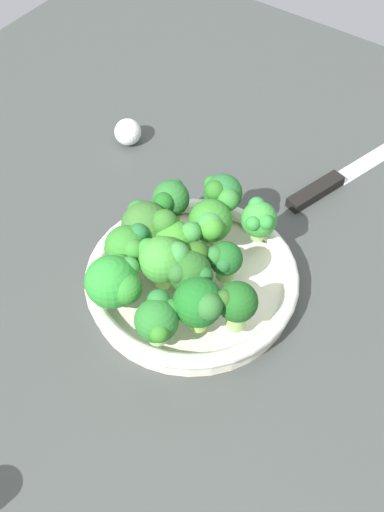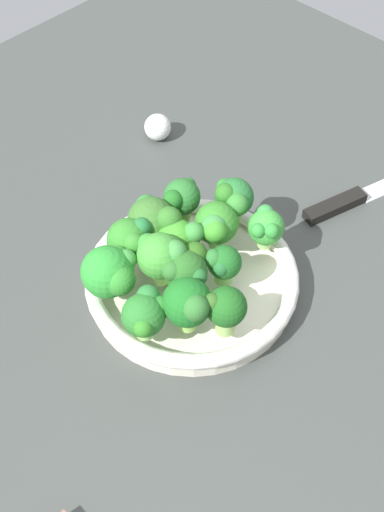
{
  "view_description": "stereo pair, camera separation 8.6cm",
  "coord_description": "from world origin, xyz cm",
  "px_view_note": "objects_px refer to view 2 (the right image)",
  "views": [
    {
      "loc": [
        -30.73,
        45.02,
        71.7
      ],
      "look_at": [
        1.61,
        -0.52,
        6.55
      ],
      "focal_mm": 49.95,
      "sensor_mm": 36.0,
      "label": 1
    },
    {
      "loc": [
        -37.31,
        39.54,
        71.7
      ],
      "look_at": [
        1.61,
        -0.52,
        6.55
      ],
      "focal_mm": 49.95,
      "sensor_mm": 36.0,
      "label": 2
    }
  ],
  "objects_px": {
    "broccoli_floret_7": "(181,198)",
    "broccoli_floret_8": "(177,240)",
    "garlic_bulb": "(158,127)",
    "broccoli_floret_4": "(153,220)",
    "knife": "(362,195)",
    "broccoli_floret_3": "(111,272)",
    "broccoli_floret_5": "(161,255)",
    "broccoli_floret_13": "(188,272)",
    "bowl": "(192,281)",
    "broccoli_floret_2": "(224,308)",
    "broccoli_floret_9": "(216,225)",
    "broccoli_floret_6": "(222,263)",
    "broccoli_floret_1": "(145,314)",
    "broccoli_floret_12": "(130,240)",
    "broccoli_floret_10": "(266,227)",
    "broccoli_floret_0": "(233,198)",
    "broccoli_floret_11": "(189,304)"
  },
  "relations": [
    {
      "from": "broccoli_floret_2",
      "to": "broccoli_floret_10",
      "type": "bearing_deg",
      "value": -69.37
    },
    {
      "from": "broccoli_floret_2",
      "to": "broccoli_floret_9",
      "type": "relative_size",
      "value": 1.01
    },
    {
      "from": "broccoli_floret_1",
      "to": "broccoli_floret_7",
      "type": "height_order",
      "value": "same"
    },
    {
      "from": "broccoli_floret_2",
      "to": "knife",
      "type": "height_order",
      "value": "broccoli_floret_2"
    },
    {
      "from": "broccoli_floret_11",
      "to": "broccoli_floret_9",
      "type": "bearing_deg",
      "value": -60.64
    },
    {
      "from": "knife",
      "to": "broccoli_floret_2",
      "type": "bearing_deg",
      "value": 94.81
    },
    {
      "from": "broccoli_floret_0",
      "to": "broccoli_floret_6",
      "type": "relative_size",
      "value": 1.28
    },
    {
      "from": "broccoli_floret_6",
      "to": "broccoli_floret_12",
      "type": "height_order",
      "value": "broccoli_floret_12"
    },
    {
      "from": "broccoli_floret_12",
      "to": "garlic_bulb",
      "type": "relative_size",
      "value": 1.6
    },
    {
      "from": "broccoli_floret_6",
      "to": "broccoli_floret_8",
      "type": "xyz_separation_m",
      "value": [
        0.06,
        0.01,
        0.0
      ]
    },
    {
      "from": "broccoli_floret_1",
      "to": "broccoli_floret_12",
      "type": "relative_size",
      "value": 0.93
    },
    {
      "from": "broccoli_floret_8",
      "to": "broccoli_floret_11",
      "type": "bearing_deg",
      "value": 142.35
    },
    {
      "from": "broccoli_floret_9",
      "to": "garlic_bulb",
      "type": "distance_m",
      "value": 0.28
    },
    {
      "from": "broccoli_floret_7",
      "to": "broccoli_floret_8",
      "type": "bearing_deg",
      "value": 130.47
    },
    {
      "from": "broccoli_floret_2",
      "to": "knife",
      "type": "xyz_separation_m",
      "value": [
        0.03,
        -0.32,
        -0.07
      ]
    },
    {
      "from": "broccoli_floret_3",
      "to": "broccoli_floret_2",
      "type": "bearing_deg",
      "value": -158.34
    },
    {
      "from": "broccoli_floret_10",
      "to": "knife",
      "type": "height_order",
      "value": "broccoli_floret_10"
    },
    {
      "from": "broccoli_floret_0",
      "to": "broccoli_floret_5",
      "type": "distance_m",
      "value": 0.13
    },
    {
      "from": "broccoli_floret_2",
      "to": "broccoli_floret_4",
      "type": "relative_size",
      "value": 0.93
    },
    {
      "from": "broccoli_floret_13",
      "to": "bowl",
      "type": "bearing_deg",
      "value": -54.98
    },
    {
      "from": "broccoli_floret_4",
      "to": "broccoli_floret_10",
      "type": "bearing_deg",
      "value": -138.22
    },
    {
      "from": "broccoli_floret_2",
      "to": "broccoli_floret_5",
      "type": "height_order",
      "value": "broccoli_floret_5"
    },
    {
      "from": "broccoli_floret_1",
      "to": "broccoli_floret_12",
      "type": "bearing_deg",
      "value": -33.9
    },
    {
      "from": "broccoli_floret_3",
      "to": "broccoli_floret_5",
      "type": "height_order",
      "value": "broccoli_floret_5"
    },
    {
      "from": "broccoli_floret_7",
      "to": "broccoli_floret_12",
      "type": "xyz_separation_m",
      "value": [
        -0.01,
        0.1,
        0.0
      ]
    },
    {
      "from": "broccoli_floret_10",
      "to": "knife",
      "type": "distance_m",
      "value": 0.2
    },
    {
      "from": "broccoli_floret_4",
      "to": "broccoli_floret_6",
      "type": "xyz_separation_m",
      "value": [
        -0.11,
        -0.01,
        -0.01
      ]
    },
    {
      "from": "broccoli_floret_0",
      "to": "broccoli_floret_2",
      "type": "distance_m",
      "value": 0.17
    },
    {
      "from": "bowl",
      "to": "broccoli_floret_3",
      "type": "relative_size",
      "value": 3.73
    },
    {
      "from": "broccoli_floret_12",
      "to": "broccoli_floret_6",
      "type": "bearing_deg",
      "value": -151.75
    },
    {
      "from": "broccoli_floret_4",
      "to": "broccoli_floret_8",
      "type": "height_order",
      "value": "broccoli_floret_4"
    },
    {
      "from": "broccoli_floret_0",
      "to": "broccoli_floret_2",
      "type": "relative_size",
      "value": 1.04
    },
    {
      "from": "bowl",
      "to": "knife",
      "type": "relative_size",
      "value": 1.02
    },
    {
      "from": "broccoli_floret_1",
      "to": "broccoli_floret_4",
      "type": "relative_size",
      "value": 0.85
    },
    {
      "from": "broccoli_floret_1",
      "to": "broccoli_floret_4",
      "type": "distance_m",
      "value": 0.14
    },
    {
      "from": "broccoli_floret_1",
      "to": "broccoli_floret_12",
      "type": "height_order",
      "value": "broccoli_floret_12"
    },
    {
      "from": "broccoli_floret_6",
      "to": "broccoli_floret_13",
      "type": "bearing_deg",
      "value": 67.89
    },
    {
      "from": "broccoli_floret_4",
      "to": "broccoli_floret_10",
      "type": "height_order",
      "value": "broccoli_floret_4"
    },
    {
      "from": "broccoli_floret_1",
      "to": "broccoli_floret_9",
      "type": "height_order",
      "value": "broccoli_floret_9"
    },
    {
      "from": "broccoli_floret_0",
      "to": "broccoli_floret_1",
      "type": "bearing_deg",
      "value": 103.5
    },
    {
      "from": "broccoli_floret_4",
      "to": "knife",
      "type": "relative_size",
      "value": 0.27
    },
    {
      "from": "broccoli_floret_13",
      "to": "broccoli_floret_12",
      "type": "bearing_deg",
      "value": 8.82
    },
    {
      "from": "broccoli_floret_9",
      "to": "broccoli_floret_10",
      "type": "height_order",
      "value": "broccoli_floret_9"
    },
    {
      "from": "bowl",
      "to": "broccoli_floret_13",
      "type": "bearing_deg",
      "value": 125.02
    },
    {
      "from": "broccoli_floret_9",
      "to": "broccoli_floret_12",
      "type": "bearing_deg",
      "value": 56.93
    },
    {
      "from": "broccoli_floret_7",
      "to": "garlic_bulb",
      "type": "distance_m",
      "value": 0.22
    },
    {
      "from": "broccoli_floret_4",
      "to": "broccoli_floret_9",
      "type": "bearing_deg",
      "value": -142.25
    },
    {
      "from": "broccoli_floret_3",
      "to": "broccoli_floret_6",
      "type": "height_order",
      "value": "broccoli_floret_3"
    },
    {
      "from": "broccoli_floret_8",
      "to": "broccoli_floret_13",
      "type": "bearing_deg",
      "value": 148.18
    },
    {
      "from": "broccoli_floret_4",
      "to": "broccoli_floret_7",
      "type": "height_order",
      "value": "broccoli_floret_4"
    }
  ]
}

